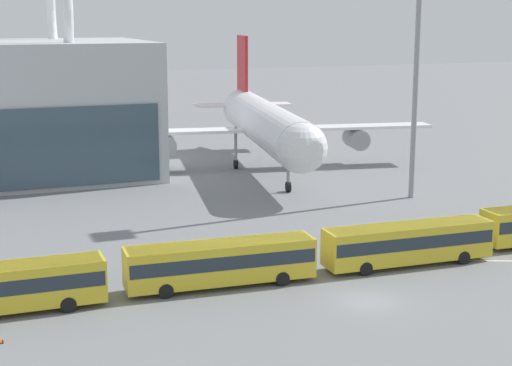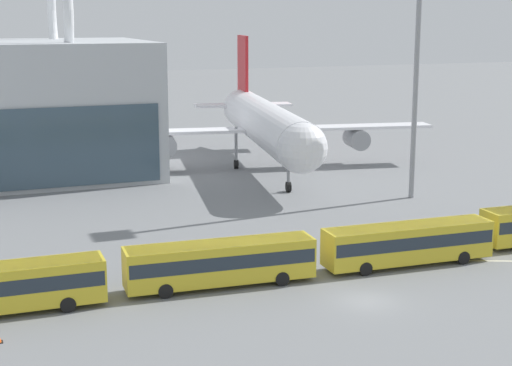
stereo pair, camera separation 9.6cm
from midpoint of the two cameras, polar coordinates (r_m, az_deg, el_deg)
ground_plane at (r=52.29m, az=8.05°, el=-8.49°), size 440.00×440.00×0.00m
airliner_at_gate_far at (r=94.34m, az=0.57°, el=4.38°), size 42.34×40.70×15.64m
shuttle_bus_1 at (r=53.94m, az=-2.64°, el=-5.67°), size 13.26×3.27×3.10m
shuttle_bus_2 at (r=59.50m, az=10.97°, el=-4.18°), size 13.22×3.00×3.10m
lane_stripe_0 at (r=61.85m, az=14.39°, el=-5.49°), size 10.48×4.42×0.01m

